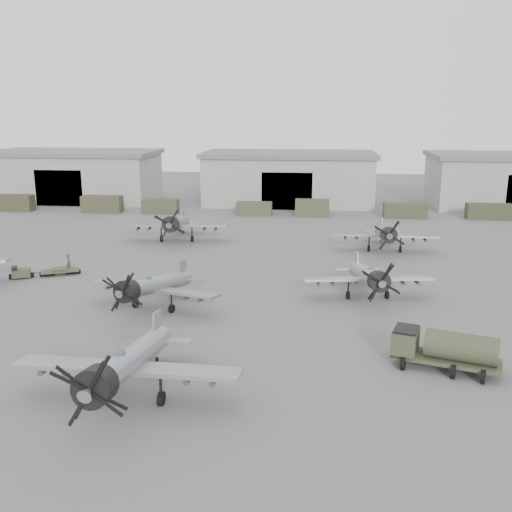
{
  "coord_description": "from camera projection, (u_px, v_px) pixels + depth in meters",
  "views": [
    {
      "loc": [
        4.02,
        -35.87,
        15.79
      ],
      "look_at": [
        -1.03,
        15.28,
        2.5
      ],
      "focal_mm": 40.0,
      "sensor_mm": 36.0,
      "label": 1
    }
  ],
  "objects": [
    {
      "name": "support_truck_5",
      "position": [
        405.0,
        211.0,
        85.1
      ],
      "size": [
        6.37,
        2.2,
        2.15
      ],
      "primitive_type": "cube",
      "color": "#383D28",
      "rests_on": "ground"
    },
    {
      "name": "support_truck_0",
      "position": [
        13.0,
        203.0,
        90.89
      ],
      "size": [
        6.59,
        2.2,
        2.54
      ],
      "primitive_type": "cube",
      "color": "#383725",
      "rests_on": "ground"
    },
    {
      "name": "tug_trailer",
      "position": [
        36.0,
        272.0,
        55.11
      ],
      "size": [
        6.09,
        3.58,
        1.24
      ],
      "rotation": [
        0.0,
        0.0,
        0.42
      ],
      "color": "#3E3E28",
      "rests_on": "ground"
    },
    {
      "name": "support_truck_6",
      "position": [
        489.0,
        212.0,
        83.92
      ],
      "size": [
        6.61,
        2.2,
        2.27
      ],
      "primitive_type": "cube",
      "color": "#373825",
      "rests_on": "ground"
    },
    {
      "name": "support_truck_4",
      "position": [
        312.0,
        208.0,
        86.37
      ],
      "size": [
        5.11,
        2.2,
        2.5
      ],
      "primitive_type": "cube",
      "color": "#3F452D",
      "rests_on": "ground"
    },
    {
      "name": "support_truck_3",
      "position": [
        254.0,
        209.0,
        87.27
      ],
      "size": [
        5.41,
        2.2,
        1.98
      ],
      "primitive_type": "cube",
      "color": "#3F442D",
      "rests_on": "ground"
    },
    {
      "name": "aircraft_far_0",
      "position": [
        176.0,
        224.0,
        69.23
      ],
      "size": [
        12.57,
        11.31,
        5.01
      ],
      "rotation": [
        0.0,
        0.0,
        0.07
      ],
      "color": "gray",
      "rests_on": "ground"
    },
    {
      "name": "hangar_left",
      "position": [
        75.0,
        175.0,
        101.11
      ],
      "size": [
        29.0,
        14.8,
        8.7
      ],
      "color": "#A6A59C",
      "rests_on": "ground"
    },
    {
      "name": "ground",
      "position": [
        249.0,
        347.0,
        38.9
      ],
      "size": [
        220.0,
        220.0,
        0.0
      ],
      "primitive_type": "plane",
      "color": "slate",
      "rests_on": "ground"
    },
    {
      "name": "aircraft_far_1",
      "position": [
        385.0,
        234.0,
        64.33
      ],
      "size": [
        11.68,
        10.51,
        4.68
      ],
      "rotation": [
        0.0,
        0.0,
        -0.03
      ],
      "color": "gray",
      "rests_on": "ground"
    },
    {
      "name": "ground_crew",
      "position": [
        69.0,
        263.0,
        56.95
      ],
      "size": [
        0.57,
        0.74,
        1.8
      ],
      "primitive_type": "imported",
      "rotation": [
        0.0,
        0.0,
        1.81
      ],
      "color": "#43492F",
      "rests_on": "ground"
    },
    {
      "name": "hangar_center",
      "position": [
        289.0,
        178.0,
        97.5
      ],
      "size": [
        29.0,
        14.8,
        8.7
      ],
      "color": "#A6A59C",
      "rests_on": "ground"
    },
    {
      "name": "aircraft_mid_1",
      "position": [
        152.0,
        286.0,
        45.58
      ],
      "size": [
        11.26,
        10.14,
        4.5
      ],
      "rotation": [
        0.0,
        0.0,
        -0.29
      ],
      "color": "gray",
      "rests_on": "ground"
    },
    {
      "name": "support_truck_1",
      "position": [
        102.0,
        204.0,
        89.48
      ],
      "size": [
        6.26,
        2.2,
        2.6
      ],
      "primitive_type": "cube",
      "color": "#3C3C27",
      "rests_on": "ground"
    },
    {
      "name": "aircraft_near_1",
      "position": [
        125.0,
        365.0,
        30.93
      ],
      "size": [
        12.76,
        11.48,
        5.11
      ],
      "rotation": [
        0.0,
        0.0,
        -0.04
      ],
      "color": "#919499",
      "rests_on": "ground"
    },
    {
      "name": "support_truck_2",
      "position": [
        161.0,
        206.0,
        88.64
      ],
      "size": [
        5.57,
        2.2,
        2.19
      ],
      "primitive_type": "cube",
      "color": "#3C3F29",
      "rests_on": "ground"
    },
    {
      "name": "aircraft_mid_2",
      "position": [
        369.0,
        276.0,
        48.29
      ],
      "size": [
        11.25,
        10.12,
        4.47
      ],
      "rotation": [
        0.0,
        0.0,
        0.14
      ],
      "color": "#A0A4A9",
      "rests_on": "ground"
    },
    {
      "name": "fuel_tanker",
      "position": [
        445.0,
        348.0,
        35.32
      ],
      "size": [
        6.87,
        4.04,
        2.52
      ],
      "rotation": [
        0.0,
        0.0,
        -0.31
      ],
      "color": "#3C422B",
      "rests_on": "ground"
    }
  ]
}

